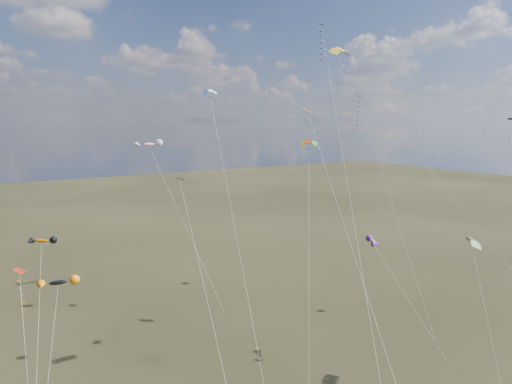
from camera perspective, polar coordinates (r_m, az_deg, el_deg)
diamond_black_high at (r=73.71m, az=13.08°, el=8.27°), size 5.91×20.69×31.32m
diamond_navy_tall at (r=61.18m, az=8.63°, el=15.32°), size 18.34×31.29×40.12m
diamond_black_mid at (r=46.69m, az=-7.74°, el=-6.25°), size 2.53×16.95×21.25m
diamond_red_low at (r=51.26m, az=-27.28°, el=-11.47°), size 1.36×8.56×13.02m
diamond_orange_center at (r=46.26m, az=9.90°, el=-0.62°), size 7.84×24.91×28.59m
parafoil_yellow at (r=49.23m, az=10.72°, el=16.90°), size 17.69×24.05×35.12m
parafoil_blue_white at (r=63.59m, az=-5.69°, el=12.20°), size 8.43×26.48×31.83m
parafoil_striped at (r=50.55m, az=25.60°, el=-5.52°), size 6.79×9.60×16.16m
parafoil_tricolor at (r=59.07m, az=6.64°, el=6.13°), size 10.80×13.62×25.21m
novelty_black_orange at (r=50.72m, az=-23.50°, el=-10.34°), size 4.78×6.75×11.77m
novelty_orange_black at (r=51.54m, az=-25.25°, el=-5.63°), size 4.02×8.96×15.62m
novelty_white_purple at (r=52.86m, az=14.41°, el=-6.00°), size 6.12×9.02×14.44m
novelty_redwhite_stripe at (r=75.69m, az=-13.22°, el=5.78°), size 6.42×17.85×24.22m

